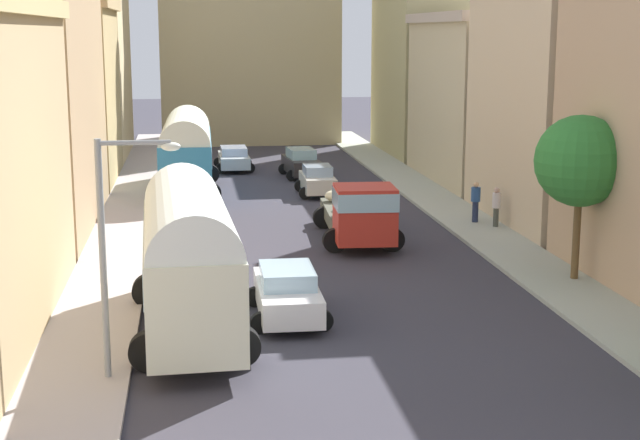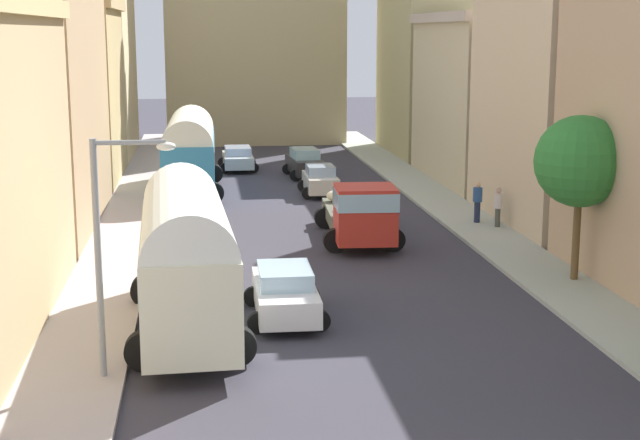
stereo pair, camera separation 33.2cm
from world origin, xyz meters
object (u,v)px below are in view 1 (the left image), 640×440
pedestrian_0 (476,201)px  pedestrian_1 (496,205)px  car_1 (301,163)px  streetlamp_near (115,236)px  car_2 (287,293)px  parked_bus_1 (186,149)px  car_0 (317,180)px  parked_bus_0 (189,252)px  car_3 (234,158)px  cargo_truck_0 (360,212)px

pedestrian_0 → pedestrian_1: size_ratio=1.04×
car_1 → streetlamp_near: (-7.90, -30.82, 2.68)m
pedestrian_0 → car_2: bearing=-127.5°
pedestrian_0 → parked_bus_1: bearing=140.8°
car_2 → streetlamp_near: size_ratio=0.73×
car_2 → streetlamp_near: streetlamp_near is taller
car_0 → parked_bus_0: bearing=-106.6°
car_3 → car_0: bearing=-68.0°
car_1 → parked_bus_0: bearing=-102.9°
parked_bus_1 → car_0: size_ratio=2.76×
pedestrian_0 → streetlamp_near: 21.53m
car_1 → car_3: bearing=138.2°
parked_bus_0 → pedestrian_1: 17.46m
parked_bus_0 → parked_bus_1: (-0.08, 22.97, -0.02)m
parked_bus_1 → pedestrian_1: size_ratio=5.58×
car_1 → car_3: size_ratio=1.02×
parked_bus_1 → parked_bus_0: bearing=-89.8°
car_2 → pedestrian_1: 14.78m
parked_bus_1 → cargo_truck_0: 14.49m
parked_bus_1 → pedestrian_1: (12.66, -10.92, -1.24)m
car_0 → streetlamp_near: 26.20m
parked_bus_1 → car_0: parked_bus_1 is taller
car_1 → car_3: (-3.63, 3.24, -0.10)m
pedestrian_1 → pedestrian_0: bearing=118.5°
car_0 → car_3: (-3.75, 9.27, -0.05)m
car_0 → pedestrian_0: size_ratio=1.95×
pedestrian_0 → streetlamp_near: streetlamp_near is taller
car_1 → car_2: 26.66m
parked_bus_0 → parked_bus_1: parked_bus_1 is taller
cargo_truck_0 → car_3: size_ratio=1.79×
cargo_truck_0 → car_2: 9.83m
pedestrian_0 → parked_bus_0: bearing=-132.5°
car_1 → pedestrian_0: bearing=-68.2°
parked_bus_1 → cargo_truck_0: parked_bus_1 is taller
car_3 → streetlamp_near: streetlamp_near is taller
car_2 → pedestrian_0: bearing=52.5°
car_2 → pedestrian_1: bearing=48.3°
parked_bus_0 → pedestrian_0: parked_bus_0 is taller
parked_bus_1 → streetlamp_near: bearing=-93.4°
car_0 → car_1: car_1 is taller
cargo_truck_0 → streetlamp_near: bearing=-121.1°
parked_bus_1 → cargo_truck_0: size_ratio=1.33×
cargo_truck_0 → car_1: cargo_truck_0 is taller
cargo_truck_0 → car_0: bearing=90.5°
parked_bus_0 → car_1: bearing=77.1°
parked_bus_0 → car_3: size_ratio=2.14×
car_1 → parked_bus_1: bearing=-144.9°
parked_bus_1 → pedestrian_1: bearing=-40.8°
pedestrian_1 → car_1: bearing=112.3°
parked_bus_0 → cargo_truck_0: bearing=57.3°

